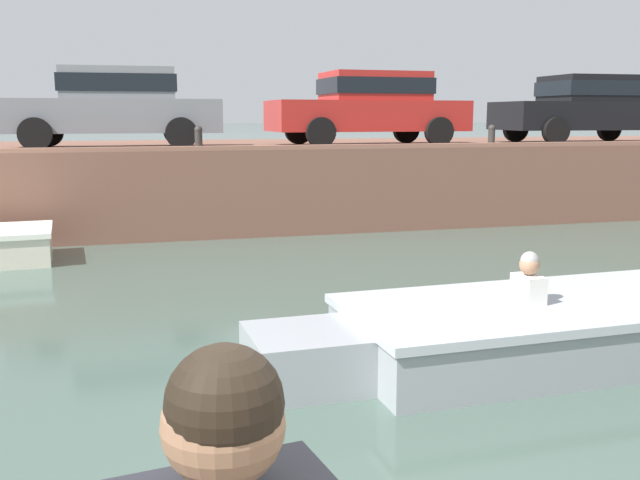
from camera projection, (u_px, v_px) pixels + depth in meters
The scene contains 9 objects.
ground_plane at pixel (237, 332), 7.62m from camera, with size 400.00×400.00×0.00m, color #42564C.
far_quay_wall at pixel (177, 182), 15.81m from camera, with size 60.00×6.00×1.65m, color brown.
far_wall_coping at pixel (186, 148), 12.92m from camera, with size 60.00×0.24×0.08m, color #925F4C.
motorboat_passing at pixel (571, 326), 6.84m from camera, with size 5.97×1.92×1.04m.
car_left_inner_grey at pixel (114, 104), 13.92m from camera, with size 4.25×2.01×1.54m.
car_centre_red at pixel (370, 105), 15.29m from camera, with size 4.22×1.98×1.54m.
car_right_inner_black at pixel (588, 106), 16.68m from camera, with size 4.23×2.03×1.54m.
mooring_bollard_mid at pixel (199, 137), 13.07m from camera, with size 0.15×0.15×0.45m.
mooring_bollard_east at pixel (492, 135), 14.61m from camera, with size 0.15×0.15×0.45m.
Camera 1 is at (-1.07, -1.53, 2.28)m, focal length 40.00 mm.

